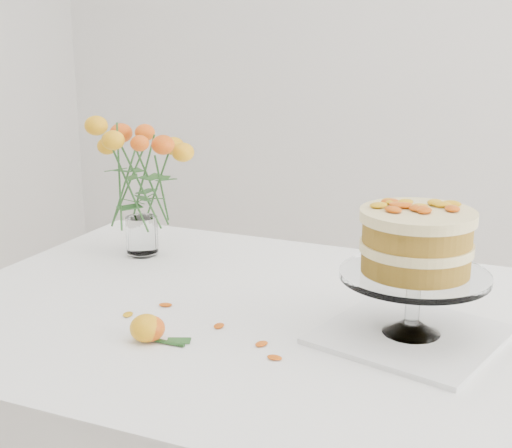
{
  "coord_description": "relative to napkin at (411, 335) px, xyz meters",
  "views": [
    {
      "loc": [
        0.41,
        -1.16,
        1.27
      ],
      "look_at": [
        -0.13,
        0.1,
        0.9
      ],
      "focal_mm": 50.0,
      "sensor_mm": 36.0,
      "label": 1
    }
  ],
  "objects": [
    {
      "name": "loose_rose_near",
      "position": [
        -0.41,
        -0.19,
        0.02
      ],
      "size": [
        0.1,
        0.06,
        0.05
      ],
      "rotation": [
        0.0,
        0.0,
        0.0
      ],
      "color": "#FBA215",
      "rests_on": "table"
    },
    {
      "name": "stray_petal_b",
      "position": [
        -0.23,
        -0.13,
        -0.0
      ],
      "size": [
        0.03,
        0.02,
        0.0
      ],
      "primitive_type": "ellipsoid",
      "color": "#DF9D0E",
      "rests_on": "table"
    },
    {
      "name": "loose_rose_far",
      "position": [
        -0.41,
        -0.19,
        0.02
      ],
      "size": [
        0.09,
        0.05,
        0.04
      ],
      "rotation": [
        0.0,
        0.0,
        -0.04
      ],
      "color": "#E8380B",
      "rests_on": "table"
    },
    {
      "name": "stray_petal_e",
      "position": [
        -0.51,
        -0.11,
        -0.0
      ],
      "size": [
        0.03,
        0.02,
        0.0
      ],
      "primitive_type": "ellipsoid",
      "color": "#DF9D0E",
      "rests_on": "table"
    },
    {
      "name": "table",
      "position": [
        -0.21,
        0.01,
        -0.09
      ],
      "size": [
        1.43,
        0.93,
        0.76
      ],
      "color": "tan",
      "rests_on": "ground"
    },
    {
      "name": "napkin",
      "position": [
        0.0,
        0.0,
        0.0
      ],
      "size": [
        0.35,
        0.35,
        0.01
      ],
      "primitive_type": "cube",
      "rotation": [
        0.0,
        0.0,
        -0.25
      ],
      "color": "white",
      "rests_on": "table"
    },
    {
      "name": "stray_petal_a",
      "position": [
        -0.33,
        -0.09,
        -0.0
      ],
      "size": [
        0.03,
        0.02,
        0.0
      ],
      "primitive_type": "ellipsoid",
      "color": "#DF9D0E",
      "rests_on": "table"
    },
    {
      "name": "stray_petal_d",
      "position": [
        -0.47,
        -0.04,
        -0.0
      ],
      "size": [
        0.03,
        0.02,
        0.0
      ],
      "primitive_type": "ellipsoid",
      "color": "#DF9D0E",
      "rests_on": "table"
    },
    {
      "name": "rose_vase",
      "position": [
        -0.68,
        0.22,
        0.22
      ],
      "size": [
        0.31,
        0.31,
        0.37
      ],
      "rotation": [
        0.0,
        0.0,
        0.36
      ],
      "color": "white",
      "rests_on": "table"
    },
    {
      "name": "stray_petal_c",
      "position": [
        -0.19,
        -0.17,
        -0.0
      ],
      "size": [
        0.03,
        0.02,
        0.0
      ],
      "primitive_type": "ellipsoid",
      "color": "#DF9D0E",
      "rests_on": "table"
    },
    {
      "name": "stray_petal_f",
      "position": [
        0.09,
        -0.07,
        -0.0
      ],
      "size": [
        0.03,
        0.02,
        0.0
      ],
      "primitive_type": "ellipsoid",
      "color": "#DF9D0E",
      "rests_on": "table"
    },
    {
      "name": "cake_stand",
      "position": [
        -0.0,
        0.0,
        0.16
      ],
      "size": [
        0.26,
        0.26,
        0.23
      ],
      "rotation": [
        0.0,
        0.0,
        -0.27
      ],
      "color": "white",
      "rests_on": "napkin"
    }
  ]
}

